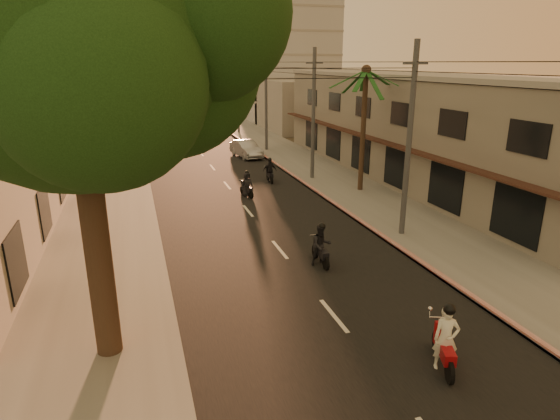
{
  "coord_description": "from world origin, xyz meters",
  "views": [
    {
      "loc": [
        -5.81,
        -10.55,
        8.03
      ],
      "look_at": [
        -0.11,
        7.61,
        2.01
      ],
      "focal_mm": 30.0,
      "sensor_mm": 36.0,
      "label": 1
    }
  ],
  "objects_px": {
    "broadleaf_tree": "(89,43)",
    "scooter_red": "(446,340)",
    "palm_tree": "(366,78)",
    "scooter_mid_b": "(270,171)",
    "scooter_mid_a": "(321,246)",
    "scooter_far_a": "(247,185)",
    "parked_car": "(246,149)"
  },
  "relations": [
    {
      "from": "broadleaf_tree",
      "to": "scooter_mid_b",
      "type": "height_order",
      "value": "broadleaf_tree"
    },
    {
      "from": "scooter_mid_a",
      "to": "scooter_far_a",
      "type": "height_order",
      "value": "scooter_mid_a"
    },
    {
      "from": "scooter_mid_a",
      "to": "parked_car",
      "type": "distance_m",
      "value": 23.57
    },
    {
      "from": "scooter_mid_a",
      "to": "scooter_mid_b",
      "type": "relative_size",
      "value": 1.06
    },
    {
      "from": "broadleaf_tree",
      "to": "scooter_mid_b",
      "type": "xyz_separation_m",
      "value": [
        9.67,
        17.96,
        -7.7
      ]
    },
    {
      "from": "scooter_red",
      "to": "parked_car",
      "type": "distance_m",
      "value": 30.91
    },
    {
      "from": "palm_tree",
      "to": "scooter_red",
      "type": "bearing_deg",
      "value": -109.74
    },
    {
      "from": "broadleaf_tree",
      "to": "scooter_red",
      "type": "bearing_deg",
      "value": -23.14
    },
    {
      "from": "scooter_mid_b",
      "to": "scooter_far_a",
      "type": "xyz_separation_m",
      "value": [
        -2.41,
        -3.19,
        -0.02
      ]
    },
    {
      "from": "broadleaf_tree",
      "to": "palm_tree",
      "type": "bearing_deg",
      "value": 43.48
    },
    {
      "from": "scooter_far_a",
      "to": "scooter_mid_a",
      "type": "bearing_deg",
      "value": -100.71
    },
    {
      "from": "scooter_mid_a",
      "to": "parked_car",
      "type": "relative_size",
      "value": 0.4
    },
    {
      "from": "scooter_far_a",
      "to": "parked_car",
      "type": "xyz_separation_m",
      "value": [
        2.96,
        12.51,
        -0.02
      ]
    },
    {
      "from": "scooter_red",
      "to": "parked_car",
      "type": "bearing_deg",
      "value": 108.08
    },
    {
      "from": "scooter_red",
      "to": "scooter_mid_a",
      "type": "height_order",
      "value": "scooter_red"
    },
    {
      "from": "parked_car",
      "to": "scooter_red",
      "type": "bearing_deg",
      "value": -101.88
    },
    {
      "from": "broadleaf_tree",
      "to": "scooter_mid_a",
      "type": "distance_m",
      "value": 11.56
    },
    {
      "from": "palm_tree",
      "to": "parked_car",
      "type": "bearing_deg",
      "value": 108.09
    },
    {
      "from": "broadleaf_tree",
      "to": "scooter_mid_a",
      "type": "bearing_deg",
      "value": 26.28
    },
    {
      "from": "palm_tree",
      "to": "scooter_far_a",
      "type": "bearing_deg",
      "value": 172.85
    },
    {
      "from": "palm_tree",
      "to": "scooter_red",
      "type": "distance_m",
      "value": 19.55
    },
    {
      "from": "palm_tree",
      "to": "scooter_mid_b",
      "type": "distance_m",
      "value": 9.05
    },
    {
      "from": "scooter_mid_a",
      "to": "scooter_mid_b",
      "type": "xyz_separation_m",
      "value": [
        1.9,
        14.13,
        -0.05
      ]
    },
    {
      "from": "broadleaf_tree",
      "to": "scooter_red",
      "type": "relative_size",
      "value": 6.1
    },
    {
      "from": "palm_tree",
      "to": "scooter_mid_b",
      "type": "relative_size",
      "value": 4.63
    },
    {
      "from": "scooter_mid_b",
      "to": "broadleaf_tree",
      "type": "bearing_deg",
      "value": -114.96
    },
    {
      "from": "broadleaf_tree",
      "to": "palm_tree",
      "type": "distance_m",
      "value": 20.18
    },
    {
      "from": "palm_tree",
      "to": "parked_car",
      "type": "relative_size",
      "value": 1.76
    },
    {
      "from": "scooter_mid_b",
      "to": "scooter_far_a",
      "type": "height_order",
      "value": "scooter_mid_b"
    },
    {
      "from": "broadleaf_tree",
      "to": "scooter_red",
      "type": "height_order",
      "value": "broadleaf_tree"
    },
    {
      "from": "scooter_red",
      "to": "parked_car",
      "type": "height_order",
      "value": "scooter_red"
    },
    {
      "from": "broadleaf_tree",
      "to": "scooter_mid_b",
      "type": "bearing_deg",
      "value": 61.69
    }
  ]
}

